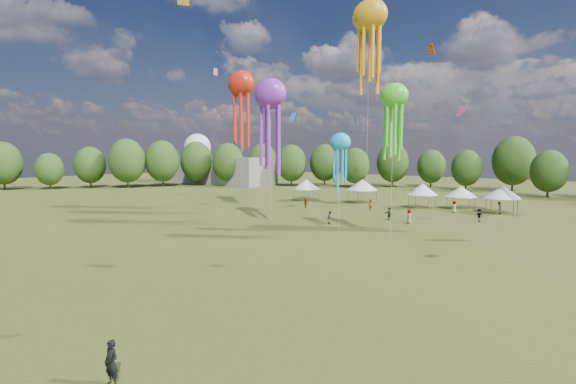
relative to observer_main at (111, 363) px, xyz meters
The scene contains 9 objects.
ground 7.50m from the observer_main, 155.26° to the left, with size 300.00×300.00×0.00m, color #384416.
observer_main is the anchor object (origin of this frame).
spectator_near 38.18m from the observer_main, 109.15° to the left, with size 0.81×0.63×1.67m, color gray.
spectators_far 50.00m from the observer_main, 95.06° to the left, with size 28.03×17.10×1.92m.
festival_tents 59.85m from the observer_main, 101.40° to the left, with size 38.17×11.65×4.47m.
show_kites 46.72m from the observer_main, 102.85° to the left, with size 53.93×23.65×30.48m.
treeline 66.72m from the observer_main, 99.19° to the left, with size 201.57×95.24×13.43m.
hangar 108.88m from the observer_main, 136.36° to the left, with size 40.00×12.00×8.00m, color gray.
radome 125.06m from the observer_main, 139.44° to the left, with size 9.00×9.00×16.00m.
Camera 1 is at (21.45, -10.48, 9.14)m, focal length 24.68 mm.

